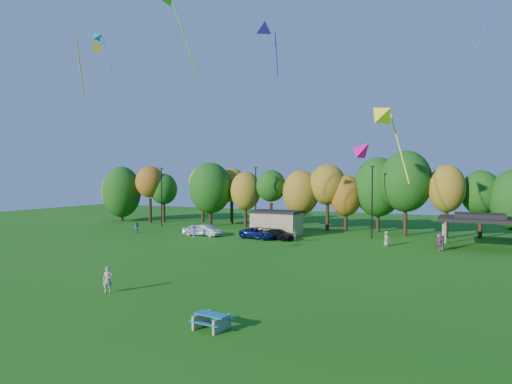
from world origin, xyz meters
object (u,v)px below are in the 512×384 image
at_px(kite_flyer, 108,280).
at_px(car_d, 279,234).
at_px(car_a, 199,230).
at_px(car_c, 259,233).
at_px(car_b, 207,230).
at_px(picnic_table, 212,320).

relative_size(kite_flyer, car_d, 0.39).
bearing_deg(car_a, car_d, -101.40).
bearing_deg(car_c, car_b, 103.13).
height_order(kite_flyer, car_b, kite_flyer).
relative_size(kite_flyer, car_c, 0.34).
distance_m(car_b, car_d, 9.88).
xyz_separation_m(picnic_table, car_d, (-9.11, 31.78, 0.20)).
relative_size(picnic_table, car_a, 0.47).
distance_m(picnic_table, kite_flyer, 10.54).
bearing_deg(car_c, picnic_table, -148.61).
bearing_deg(car_d, kite_flyer, -164.59).
distance_m(car_a, car_b, 1.27).
xyz_separation_m(kite_flyer, car_b, (-8.99, 27.88, -0.17)).
bearing_deg(car_d, car_c, 114.06).
height_order(car_b, car_d, car_b).
distance_m(car_c, car_d, 2.54).
height_order(picnic_table, car_b, car_b).
relative_size(car_c, car_d, 1.14).
relative_size(car_b, car_d, 0.96).
relative_size(car_a, car_b, 0.98).
xyz_separation_m(car_b, car_c, (7.35, 0.26, 0.00)).
height_order(car_c, car_d, car_c).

